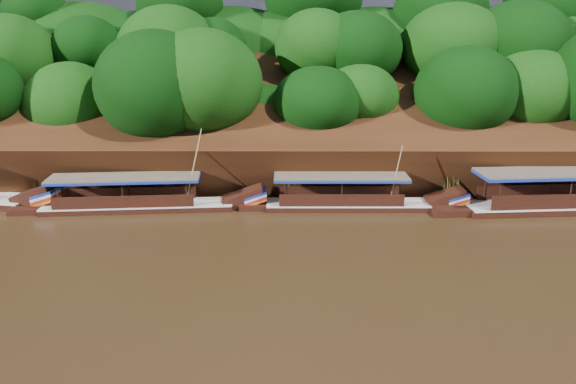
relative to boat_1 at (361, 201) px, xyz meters
name	(u,v)px	position (x,y,z in m)	size (l,w,h in m)	color
ground	(381,256)	(0.11, -7.82, -0.50)	(160.00, 160.00, 0.00)	black
riverbank	(343,136)	(0.10, 14.91, 1.38)	(120.00, 30.06, 19.40)	black
boat_1	(361,201)	(0.00, 0.00, 0.00)	(12.89, 2.32, 4.80)	black
boat_2	(150,202)	(-13.59, -0.27, 0.00)	(14.32, 3.17, 5.62)	black
reeds	(316,188)	(-2.87, 1.58, 0.42)	(50.04, 2.50, 2.21)	#2F5C17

